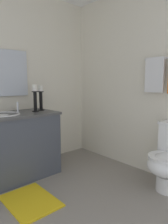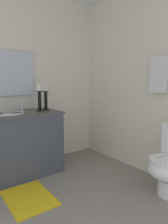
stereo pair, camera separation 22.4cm
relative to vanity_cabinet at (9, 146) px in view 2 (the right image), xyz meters
name	(u,v)px [view 2 (the right image)]	position (x,y,z in m)	size (l,w,h in m)	color
floor	(49,208)	(0.88, 0.10, -0.42)	(2.41, 2.86, 0.02)	gray
wall_back	(146,81)	(0.88, 1.53, 0.81)	(2.41, 0.04, 2.45)	silver
wall_left	(6,81)	(-0.33, 0.10, 0.81)	(0.04, 2.86, 2.45)	silver
vanity_cabinet	(9,146)	(0.00, 0.00, 0.00)	(0.58, 1.31, 0.82)	#474C56
sink_basin	(8,117)	(0.00, 0.00, 0.37)	(0.40, 0.40, 0.24)	white
candle_holder_tall	(46,97)	(-0.03, 0.54, 0.59)	(0.09, 0.09, 0.34)	black
candle_holder_short	(39,97)	(0.03, 0.42, 0.60)	(0.09, 0.09, 0.35)	black
towel_near_vanity	(159,75)	(1.11, 1.46, 0.88)	(0.24, 0.03, 0.42)	white
bath_mat	(29,198)	(0.62, 0.00, -0.40)	(0.60, 0.44, 0.02)	yellow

